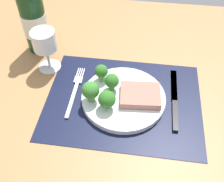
# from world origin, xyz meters

# --- Properties ---
(ground_plane) EXTENTS (1.40, 1.10, 0.03)m
(ground_plane) POSITION_xyz_m (0.00, 0.00, -0.01)
(ground_plane) COLOR #996D42
(placemat) EXTENTS (0.43, 0.33, 0.00)m
(placemat) POSITION_xyz_m (0.00, 0.00, 0.00)
(placemat) COLOR black
(placemat) RESTS_ON ground_plane
(plate) EXTENTS (0.23, 0.23, 0.02)m
(plate) POSITION_xyz_m (0.00, 0.00, 0.01)
(plate) COLOR silver
(plate) RESTS_ON placemat
(steak) EXTENTS (0.11, 0.09, 0.02)m
(steak) POSITION_xyz_m (0.05, -0.00, 0.03)
(steak) COLOR #9E6B5B
(steak) RESTS_ON plate
(broccoli_back_left) EXTENTS (0.04, 0.04, 0.05)m
(broccoli_back_left) POSITION_xyz_m (-0.04, 0.02, 0.05)
(broccoli_back_left) COLOR #5B8942
(broccoli_back_left) RESTS_ON plate
(broccoli_center) EXTENTS (0.05, 0.05, 0.06)m
(broccoli_center) POSITION_xyz_m (-0.04, -0.05, 0.05)
(broccoli_center) COLOR #6B994C
(broccoli_center) RESTS_ON plate
(broccoli_near_fork) EXTENTS (0.05, 0.05, 0.06)m
(broccoli_near_fork) POSITION_xyz_m (-0.09, -0.03, 0.06)
(broccoli_near_fork) COLOR #5B8942
(broccoli_near_fork) RESTS_ON plate
(broccoli_near_steak) EXTENTS (0.04, 0.04, 0.05)m
(broccoli_near_steak) POSITION_xyz_m (-0.07, 0.05, 0.05)
(broccoli_near_steak) COLOR #6B994C
(broccoli_near_steak) RESTS_ON plate
(fork) EXTENTS (0.02, 0.19, 0.01)m
(fork) POSITION_xyz_m (-0.14, 0.01, 0.01)
(fork) COLOR silver
(fork) RESTS_ON placemat
(knife) EXTENTS (0.02, 0.23, 0.01)m
(knife) POSITION_xyz_m (0.14, 0.01, 0.01)
(knife) COLOR black
(knife) RESTS_ON placemat
(wine_bottle) EXTENTS (0.08, 0.08, 0.29)m
(wine_bottle) POSITION_xyz_m (-0.30, 0.20, 0.11)
(wine_bottle) COLOR #143819
(wine_bottle) RESTS_ON ground_plane
(wine_glass) EXTENTS (0.07, 0.07, 0.13)m
(wine_glass) POSITION_xyz_m (-0.24, 0.11, 0.09)
(wine_glass) COLOR silver
(wine_glass) RESTS_ON ground_plane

